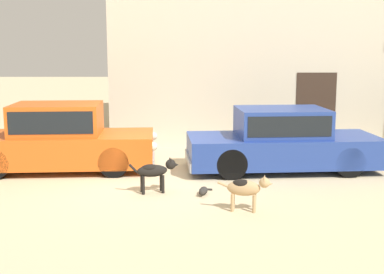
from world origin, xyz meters
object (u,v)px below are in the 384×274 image
(parked_sedan_nearest, at_px, (59,138))
(stray_dog_tan, at_px, (155,170))
(parked_sedan_second, at_px, (282,140))
(stray_cat, at_px, (203,191))
(stray_dog_spotted, at_px, (246,188))

(parked_sedan_nearest, distance_m, stray_dog_tan, 2.98)
(parked_sedan_second, distance_m, stray_cat, 2.79)
(stray_dog_spotted, bearing_deg, stray_cat, 134.17)
(stray_dog_tan, bearing_deg, parked_sedan_second, 19.32)
(stray_dog_spotted, bearing_deg, stray_dog_tan, 153.82)
(parked_sedan_nearest, xyz_separation_m, stray_dog_tan, (2.30, -1.87, -0.31))
(parked_sedan_nearest, distance_m, parked_sedan_second, 5.07)
(parked_sedan_second, xyz_separation_m, stray_cat, (-1.85, -1.99, -0.63))
(parked_sedan_nearest, xyz_separation_m, stray_dog_spotted, (3.93, -3.03, -0.33))
(stray_cat, bearing_deg, stray_dog_tan, -88.66)
(stray_dog_spotted, xyz_separation_m, stray_dog_tan, (-1.63, 1.16, 0.03))
(stray_dog_spotted, relative_size, stray_dog_tan, 0.99)
(parked_sedan_nearest, bearing_deg, parked_sedan_second, -3.80)
(parked_sedan_nearest, bearing_deg, stray_dog_tan, -42.69)
(stray_dog_spotted, relative_size, stray_cat, 1.69)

